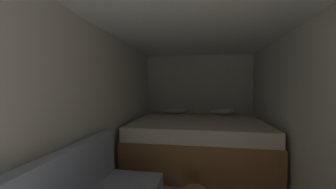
{
  "coord_description": "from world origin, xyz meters",
  "views": [
    {
      "loc": [
        0.04,
        -0.13,
        1.3
      ],
      "look_at": [
        -0.45,
        2.83,
        1.19
      ],
      "focal_mm": 20.88,
      "sensor_mm": 36.0,
      "label": 1
    }
  ],
  "objects": [
    {
      "name": "wall_back",
      "position": [
        0.0,
        4.19,
        1.0
      ],
      "size": [
        2.37,
        0.05,
        2.0
      ],
      "primitive_type": "cube",
      "color": "silver",
      "rests_on": "ground"
    },
    {
      "name": "wall_left",
      "position": [
        -1.16,
        1.86,
        1.0
      ],
      "size": [
        0.05,
        4.61,
        2.0
      ],
      "primitive_type": "cube",
      "color": "silver",
      "rests_on": "ground"
    },
    {
      "name": "wall_right",
      "position": [
        1.16,
        1.86,
        1.0
      ],
      "size": [
        0.05,
        4.61,
        2.0
      ],
      "primitive_type": "cube",
      "color": "silver",
      "rests_on": "ground"
    },
    {
      "name": "ceiling_slab",
      "position": [
        0.0,
        1.86,
        2.02
      ],
      "size": [
        2.37,
        4.61,
        0.05
      ],
      "primitive_type": "cube",
      "color": "white",
      "rests_on": "wall_left"
    },
    {
      "name": "bed",
      "position": [
        0.0,
        3.25,
        0.38
      ],
      "size": [
        2.15,
        1.75,
        0.89
      ],
      "color": "olive",
      "rests_on": "ground"
    }
  ]
}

